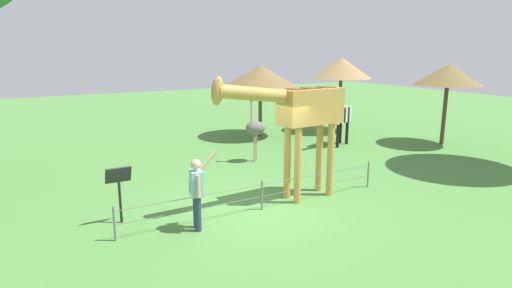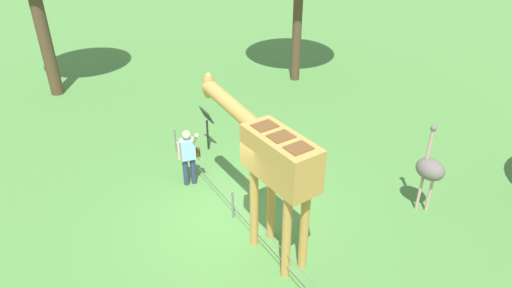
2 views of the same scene
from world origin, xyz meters
name	(u,v)px [view 1 (image 1 of 2)]	position (x,y,z in m)	size (l,w,h in m)	color
ground_plane	(260,208)	(0.00, 0.00, 0.00)	(60.00, 60.00, 0.00)	#4C843D
giraffe	(301,113)	(-1.26, -0.12, 2.27)	(3.73, 0.80, 3.29)	#C69347
visitor	(197,190)	(1.80, 0.37, 0.90)	(0.69, 0.59, 1.71)	navy
zebra	(339,117)	(-6.24, -4.44, 1.16)	(1.78, 0.96, 1.66)	black
ostrich	(255,128)	(-2.10, -3.96, 1.18)	(0.70, 0.56, 2.25)	#CC9E93
shade_hut_near	(448,75)	(-10.12, -2.51, 2.83)	(2.66, 2.66, 3.26)	brown
shade_hut_far	(260,76)	(-4.43, -7.62, 2.69)	(3.18, 3.18, 3.15)	brown
shade_hut_aside	(341,68)	(-8.35, -6.87, 2.97)	(2.78, 2.78, 3.47)	brown
info_sign	(119,183)	(3.18, -0.81, 0.95)	(0.56, 0.21, 1.32)	black
wire_fence	(262,194)	(0.00, 0.08, 0.40)	(7.05, 0.05, 0.75)	slate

